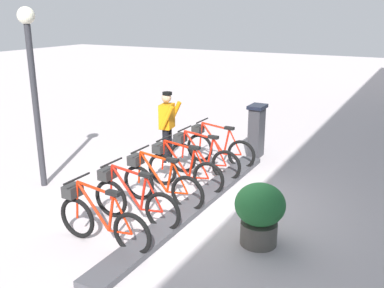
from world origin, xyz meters
name	(u,v)px	position (x,y,z in m)	size (l,w,h in m)	color
ground_plane	(194,207)	(0.00, 0.00, 0.00)	(60.00, 60.00, 0.00)	#BDB2B5
dock_rail_base	(194,204)	(0.00, 0.00, 0.05)	(0.44, 5.71, 0.10)	#47474C
payment_kiosk	(256,130)	(0.05, -3.24, 0.67)	(0.36, 0.52, 1.28)	#38383D
bike_docked_0	(217,147)	(0.62, -2.26, 0.43)	(1.72, 0.54, 1.02)	black
bike_docked_1	(201,157)	(0.62, -1.44, 0.43)	(1.72, 0.54, 1.02)	black
bike_docked_2	(181,169)	(0.62, -0.62, 0.43)	(1.72, 0.54, 1.02)	black
bike_docked_3	(159,182)	(0.62, 0.20, 0.43)	(1.72, 0.54, 1.02)	black
bike_docked_4	(132,199)	(0.62, 1.02, 0.43)	(1.72, 0.54, 1.02)	black
bike_docked_5	(99,219)	(0.62, 1.84, 0.43)	(1.72, 0.54, 1.02)	black
worker_near_rack	(167,124)	(1.72, -1.88, 0.91)	(0.50, 0.67, 1.66)	white
lamp_post	(32,71)	(3.18, 0.56, 2.32)	(0.32, 0.32, 3.48)	#2D2D33
planter_bush	(260,211)	(-1.46, 0.66, 0.54)	(0.76, 0.76, 0.97)	#59544C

